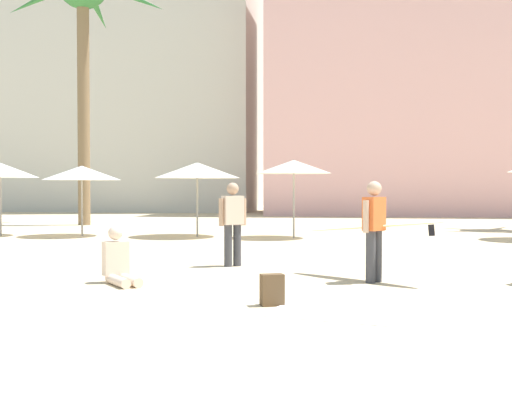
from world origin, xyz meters
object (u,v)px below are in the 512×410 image
Objects in this scene: cafe_umbrella_4 at (294,167)px; cafe_umbrella_0 at (197,170)px; cafe_umbrella_3 at (82,173)px; person_near_left at (119,263)px; beach_towel at (333,314)px; person_mid_right at (374,227)px; palm_tree_left at (83,5)px; backpack at (272,290)px; cafe_umbrella_5 at (0,170)px; person_far_right at (233,221)px.

cafe_umbrella_0 is at bearing 178.38° from cafe_umbrella_4.
person_near_left is at bearing -64.45° from cafe_umbrella_3.
person_mid_right is (0.61, 2.97, 0.90)m from beach_towel.
backpack is (9.74, -17.38, -8.80)m from palm_tree_left.
person_far_right is at bearing -38.60° from cafe_umbrella_5.
person_near_left is (-2.69, 1.64, 0.13)m from backpack.
cafe_umbrella_3 is at bearing 10.67° from backpack.
person_mid_right is at bearing -61.15° from cafe_umbrella_0.
cafe_umbrella_0 reaches higher than beach_towel.
palm_tree_left reaches higher than cafe_umbrella_5.
cafe_umbrella_3 is 13.76m from backpack.
beach_towel is at bearing 19.99° from person_near_left.
person_mid_right is at bearing -37.42° from cafe_umbrella_5.
cafe_umbrella_3 is at bearing 124.37° from beach_towel.
palm_tree_left reaches higher than beach_towel.
person_mid_right is at bearing -77.35° from cafe_umbrella_4.
cafe_umbrella_5 is at bearing 179.08° from person_near_left.
cafe_umbrella_0 is 10.68m from person_mid_right.
cafe_umbrella_0 is 3.70m from cafe_umbrella_3.
cafe_umbrella_4 reaches higher than backpack.
palm_tree_left is 12.73m from cafe_umbrella_4.
cafe_umbrella_0 is at bearing -4.66° from backpack.
cafe_umbrella_5 is 1.50× the size of beach_towel.
cafe_umbrella_3 is 14.66m from beach_towel.
backpack is at bearing 147.24° from beach_towel.
cafe_umbrella_4 is at bearing -41.61° from person_far_right.
cafe_umbrella_0 is at bearing 4.98° from cafe_umbrella_5.
cafe_umbrella_4 reaches higher than person_far_right.
cafe_umbrella_3 is (-3.69, -0.28, -0.08)m from cafe_umbrella_0.
person_near_left is at bearing 114.03° from person_far_right.
backpack is (3.69, -11.74, -1.89)m from cafe_umbrella_0.
beach_towel is 5.24m from person_far_right.
cafe_umbrella_4 is 7.58m from person_far_right.
palm_tree_left is 20.33m from person_mid_right.
cafe_umbrella_5 is at bearing 132.72° from beach_towel.
palm_tree_left is 9.46m from cafe_umbrella_3.
cafe_umbrella_0 is 10.31m from person_near_left.
cafe_umbrella_4 is 2.54× the size of person_near_left.
cafe_umbrella_5 is (-2.62, -0.27, 0.09)m from cafe_umbrella_3.
palm_tree_left reaches higher than person_mid_right.
palm_tree_left is 9.28m from cafe_umbrella_5.
cafe_umbrella_0 is at bearing -18.96° from person_far_right.
backpack is (10.01, -11.19, -1.90)m from cafe_umbrella_5.
person_mid_right is 2.52× the size of person_near_left.
palm_tree_left reaches higher than backpack.
cafe_umbrella_3 is 1.50× the size of person_far_right.
cafe_umbrella_4 is at bearing 96.80° from beach_towel.
beach_towel is at bearing -59.49° from palm_tree_left.
cafe_umbrella_5 is 1.01× the size of person_mid_right.
cafe_umbrella_3 is 1.04× the size of person_mid_right.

